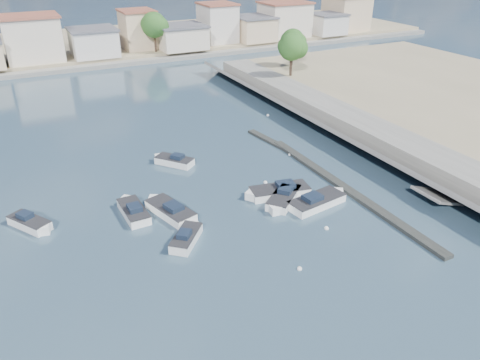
{
  "coord_description": "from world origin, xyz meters",
  "views": [
    {
      "loc": [
        -20.79,
        -21.97,
        22.2
      ],
      "look_at": [
        -2.63,
        14.05,
        1.4
      ],
      "focal_mm": 35.0,
      "sensor_mm": 36.0,
      "label": 1
    }
  ],
  "objects_px": {
    "motorboat_a": "(169,210)",
    "motorboat_f": "(173,161)",
    "motorboat_d": "(283,199)",
    "motorboat_e": "(133,211)",
    "motorboat_b": "(187,237)",
    "motorboat_h": "(319,201)",
    "motorboat_g": "(31,224)",
    "motorboat_c": "(277,192)"
  },
  "relations": [
    {
      "from": "motorboat_a",
      "to": "motorboat_f",
      "type": "xyz_separation_m",
      "value": [
        3.85,
        9.81,
        -0.0
      ]
    },
    {
      "from": "motorboat_d",
      "to": "motorboat_e",
      "type": "relative_size",
      "value": 0.96
    },
    {
      "from": "motorboat_d",
      "to": "motorboat_f",
      "type": "xyz_separation_m",
      "value": [
        -6.41,
        12.84,
        0.0
      ]
    },
    {
      "from": "motorboat_a",
      "to": "motorboat_b",
      "type": "bearing_deg",
      "value": -90.85
    },
    {
      "from": "motorboat_h",
      "to": "motorboat_g",
      "type": "bearing_deg",
      "value": 162.1
    },
    {
      "from": "motorboat_e",
      "to": "motorboat_h",
      "type": "height_order",
      "value": "same"
    },
    {
      "from": "motorboat_d",
      "to": "motorboat_e",
      "type": "xyz_separation_m",
      "value": [
        -13.2,
        4.35,
        0.0
      ]
    },
    {
      "from": "motorboat_e",
      "to": "motorboat_h",
      "type": "xyz_separation_m",
      "value": [
        16.05,
        -6.14,
        0.0
      ]
    },
    {
      "from": "motorboat_b",
      "to": "motorboat_d",
      "type": "bearing_deg",
      "value": 9.96
    },
    {
      "from": "motorboat_e",
      "to": "motorboat_h",
      "type": "relative_size",
      "value": 0.81
    },
    {
      "from": "motorboat_e",
      "to": "motorboat_g",
      "type": "xyz_separation_m",
      "value": [
        -8.42,
        1.76,
        0.0
      ]
    },
    {
      "from": "motorboat_e",
      "to": "motorboat_g",
      "type": "height_order",
      "value": "same"
    },
    {
      "from": "motorboat_d",
      "to": "motorboat_f",
      "type": "relative_size",
      "value": 1.15
    },
    {
      "from": "motorboat_e",
      "to": "motorboat_f",
      "type": "bearing_deg",
      "value": 51.32
    },
    {
      "from": "motorboat_f",
      "to": "motorboat_a",
      "type": "bearing_deg",
      "value": -111.43
    },
    {
      "from": "motorboat_e",
      "to": "motorboat_f",
      "type": "relative_size",
      "value": 1.19
    },
    {
      "from": "motorboat_c",
      "to": "motorboat_f",
      "type": "relative_size",
      "value": 1.5
    },
    {
      "from": "motorboat_a",
      "to": "motorboat_c",
      "type": "bearing_deg",
      "value": -8.15
    },
    {
      "from": "motorboat_b",
      "to": "motorboat_e",
      "type": "distance_m",
      "value": 6.8
    },
    {
      "from": "motorboat_f",
      "to": "motorboat_h",
      "type": "xyz_separation_m",
      "value": [
        9.25,
        -14.63,
        0.0
      ]
    },
    {
      "from": "motorboat_b",
      "to": "motorboat_h",
      "type": "bearing_deg",
      "value": 0.09
    },
    {
      "from": "motorboat_b",
      "to": "motorboat_g",
      "type": "distance_m",
      "value": 13.8
    },
    {
      "from": "motorboat_c",
      "to": "motorboat_f",
      "type": "distance_m",
      "value": 13.11
    },
    {
      "from": "motorboat_f",
      "to": "motorboat_g",
      "type": "distance_m",
      "value": 16.64
    },
    {
      "from": "motorboat_b",
      "to": "motorboat_h",
      "type": "xyz_separation_m",
      "value": [
        13.17,
        0.02,
        0.0
      ]
    },
    {
      "from": "motorboat_g",
      "to": "motorboat_e",
      "type": "bearing_deg",
      "value": -11.82
    },
    {
      "from": "motorboat_c",
      "to": "motorboat_d",
      "type": "bearing_deg",
      "value": -98.34
    },
    {
      "from": "motorboat_a",
      "to": "motorboat_e",
      "type": "bearing_deg",
      "value": 155.81
    },
    {
      "from": "motorboat_a",
      "to": "motorboat_c",
      "type": "relative_size",
      "value": 0.92
    },
    {
      "from": "motorboat_b",
      "to": "motorboat_d",
      "type": "height_order",
      "value": "same"
    },
    {
      "from": "motorboat_c",
      "to": "motorboat_f",
      "type": "bearing_deg",
      "value": 120.37
    },
    {
      "from": "motorboat_c",
      "to": "motorboat_g",
      "type": "xyz_separation_m",
      "value": [
        -21.85,
        4.59,
        0.0
      ]
    },
    {
      "from": "motorboat_f",
      "to": "motorboat_h",
      "type": "bearing_deg",
      "value": -57.7
    },
    {
      "from": "motorboat_e",
      "to": "motorboat_h",
      "type": "distance_m",
      "value": 17.18
    },
    {
      "from": "motorboat_f",
      "to": "motorboat_g",
      "type": "xyz_separation_m",
      "value": [
        -15.22,
        -6.73,
        0.0
      ]
    },
    {
      "from": "motorboat_c",
      "to": "motorboat_d",
      "type": "distance_m",
      "value": 1.54
    },
    {
      "from": "motorboat_a",
      "to": "motorboat_c",
      "type": "height_order",
      "value": "same"
    },
    {
      "from": "motorboat_c",
      "to": "motorboat_g",
      "type": "height_order",
      "value": "same"
    },
    {
      "from": "motorboat_a",
      "to": "motorboat_e",
      "type": "height_order",
      "value": "same"
    },
    {
      "from": "motorboat_e",
      "to": "motorboat_b",
      "type": "bearing_deg",
      "value": -65.0
    },
    {
      "from": "motorboat_e",
      "to": "motorboat_a",
      "type": "bearing_deg",
      "value": -24.19
    },
    {
      "from": "motorboat_d",
      "to": "motorboat_g",
      "type": "height_order",
      "value": "same"
    }
  ]
}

